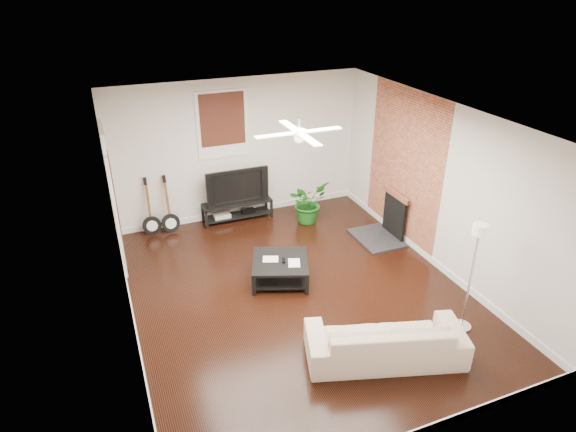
# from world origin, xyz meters

# --- Properties ---
(room) EXTENTS (5.01, 6.01, 2.81)m
(room) POSITION_xyz_m (0.00, 0.00, 1.40)
(room) COLOR black
(room) RESTS_ON ground
(brick_accent) EXTENTS (0.02, 2.20, 2.80)m
(brick_accent) POSITION_xyz_m (2.49, 1.00, 1.40)
(brick_accent) COLOR #9C5732
(brick_accent) RESTS_ON floor
(fireplace) EXTENTS (0.80, 1.10, 0.92)m
(fireplace) POSITION_xyz_m (2.20, 1.00, 0.46)
(fireplace) COLOR black
(fireplace) RESTS_ON floor
(window_back) EXTENTS (1.00, 0.06, 1.30)m
(window_back) POSITION_xyz_m (-0.30, 2.97, 1.95)
(window_back) COLOR #36170E
(window_back) RESTS_ON wall_back
(door_left) EXTENTS (0.08, 1.00, 2.50)m
(door_left) POSITION_xyz_m (-2.46, 1.90, 1.25)
(door_left) COLOR white
(door_left) RESTS_ON wall_left
(tv_stand) EXTENTS (1.40, 0.37, 0.39)m
(tv_stand) POSITION_xyz_m (-0.15, 2.78, 0.20)
(tv_stand) COLOR black
(tv_stand) RESTS_ON floor
(tv) EXTENTS (1.26, 0.16, 0.72)m
(tv) POSITION_xyz_m (-0.15, 2.80, 0.76)
(tv) COLOR black
(tv) RESTS_ON tv_stand
(coffee_table) EXTENTS (1.14, 1.14, 0.37)m
(coffee_table) POSITION_xyz_m (-0.13, 0.40, 0.19)
(coffee_table) COLOR black
(coffee_table) RESTS_ON floor
(sofa) EXTENTS (2.18, 1.36, 0.59)m
(sofa) POSITION_xyz_m (0.48, -1.78, 0.30)
(sofa) COLOR tan
(sofa) RESTS_ON floor
(floor_lamp) EXTENTS (0.34, 0.34, 1.66)m
(floor_lamp) POSITION_xyz_m (1.83, -1.68, 0.83)
(floor_lamp) COLOR silver
(floor_lamp) RESTS_ON floor
(potted_plant) EXTENTS (0.97, 0.92, 0.85)m
(potted_plant) POSITION_xyz_m (1.14, 2.17, 0.42)
(potted_plant) COLOR #1C5E1B
(potted_plant) RESTS_ON floor
(guitar_left) EXTENTS (0.38, 0.29, 1.14)m
(guitar_left) POSITION_xyz_m (-1.85, 2.75, 0.57)
(guitar_left) COLOR black
(guitar_left) RESTS_ON floor
(guitar_right) EXTENTS (0.35, 0.25, 1.14)m
(guitar_right) POSITION_xyz_m (-1.50, 2.72, 0.57)
(guitar_right) COLOR black
(guitar_right) RESTS_ON floor
(ceiling_fan) EXTENTS (1.24, 1.24, 0.32)m
(ceiling_fan) POSITION_xyz_m (0.00, 0.00, 2.60)
(ceiling_fan) COLOR white
(ceiling_fan) RESTS_ON ceiling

